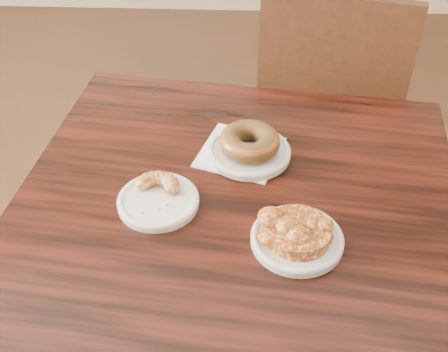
{
  "coord_description": "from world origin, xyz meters",
  "views": [
    {
      "loc": [
        0.11,
        -0.66,
        1.44
      ],
      "look_at": [
        0.08,
        0.07,
        0.8
      ],
      "focal_mm": 45.0,
      "sensor_mm": 36.0,
      "label": 1
    }
  ],
  "objects_px": {
    "cruller_fragment": "(158,194)",
    "apple_fritter": "(298,230)",
    "chair_far": "(329,114)",
    "cafe_table": "(233,328)",
    "glazed_donut": "(250,141)"
  },
  "relations": [
    {
      "from": "apple_fritter",
      "to": "glazed_donut",
      "type": "bearing_deg",
      "value": 109.83
    },
    {
      "from": "cafe_table",
      "to": "chair_far",
      "type": "bearing_deg",
      "value": 76.59
    },
    {
      "from": "cafe_table",
      "to": "apple_fritter",
      "type": "distance_m",
      "value": 0.43
    },
    {
      "from": "chair_far",
      "to": "apple_fritter",
      "type": "xyz_separation_m",
      "value": [
        -0.17,
        -0.81,
        0.33
      ]
    },
    {
      "from": "glazed_donut",
      "to": "cruller_fragment",
      "type": "height_order",
      "value": "glazed_donut"
    },
    {
      "from": "chair_far",
      "to": "cruller_fragment",
      "type": "height_order",
      "value": "chair_far"
    },
    {
      "from": "glazed_donut",
      "to": "cruller_fragment",
      "type": "relative_size",
      "value": 1.2
    },
    {
      "from": "chair_far",
      "to": "cruller_fragment",
      "type": "bearing_deg",
      "value": 73.29
    },
    {
      "from": "cruller_fragment",
      "to": "apple_fritter",
      "type": "bearing_deg",
      "value": -18.71
    },
    {
      "from": "chair_far",
      "to": "glazed_donut",
      "type": "height_order",
      "value": "chair_far"
    },
    {
      "from": "glazed_donut",
      "to": "apple_fritter",
      "type": "height_order",
      "value": "glazed_donut"
    },
    {
      "from": "cruller_fragment",
      "to": "cafe_table",
      "type": "bearing_deg",
      "value": 0.09
    },
    {
      "from": "chair_far",
      "to": "cruller_fragment",
      "type": "xyz_separation_m",
      "value": [
        -0.41,
        -0.73,
        0.33
      ]
    },
    {
      "from": "cafe_table",
      "to": "cruller_fragment",
      "type": "height_order",
      "value": "cruller_fragment"
    },
    {
      "from": "chair_far",
      "to": "apple_fritter",
      "type": "height_order",
      "value": "chair_far"
    }
  ]
}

